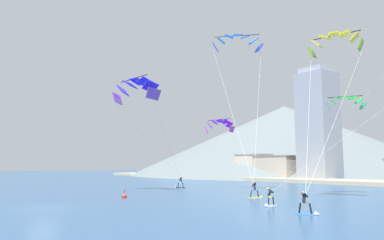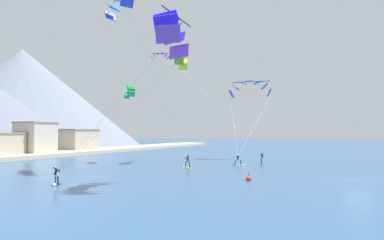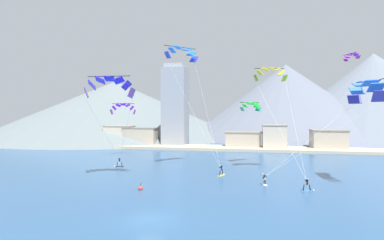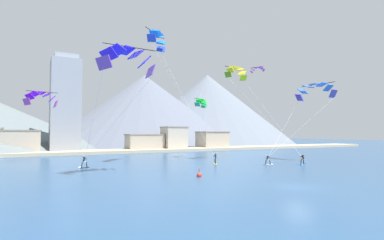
{
  "view_description": "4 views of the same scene",
  "coord_description": "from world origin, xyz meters",
  "px_view_note": "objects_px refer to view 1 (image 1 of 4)",
  "views": [
    {
      "loc": [
        31.96,
        -10.03,
        3.53
      ],
      "look_at": [
        -1.25,
        16.52,
        8.63
      ],
      "focal_mm": 35.0,
      "sensor_mm": 36.0,
      "label": 1
    },
    {
      "loc": [
        -40.95,
        0.17,
        4.82
      ],
      "look_at": [
        0.28,
        18.18,
        6.24
      ],
      "focal_mm": 35.0,
      "sensor_mm": 36.0,
      "label": 2
    },
    {
      "loc": [
        9.28,
        -25.45,
        9.39
      ],
      "look_at": [
        1.64,
        11.41,
        8.77
      ],
      "focal_mm": 28.0,
      "sensor_mm": 36.0,
      "label": 3
    },
    {
      "loc": [
        -21.41,
        -19.49,
        4.85
      ],
      "look_at": [
        -2.79,
        15.09,
        6.62
      ],
      "focal_mm": 28.0,
      "sensor_mm": 36.0,
      "label": 4
    }
  ],
  "objects_px": {
    "kitesurfer_near_trail": "(269,201)",
    "parafoil_kite_far_left": "(136,88)",
    "kitesurfer_far_left": "(180,184)",
    "kitesurfer_near_lead": "(256,193)",
    "parafoil_kite_near_lead": "(238,42)",
    "parafoil_kite_distant_low_drift": "(346,101)",
    "race_marker_buoy": "(124,196)",
    "parafoil_kite_mid_center": "(335,42)",
    "parafoil_kite_distant_high_outer": "(219,125)",
    "kitesurfer_mid_center": "(308,207)"
  },
  "relations": [
    {
      "from": "parafoil_kite_far_left",
      "to": "parafoil_kite_distant_high_outer",
      "type": "bearing_deg",
      "value": 110.15
    },
    {
      "from": "kitesurfer_far_left",
      "to": "race_marker_buoy",
      "type": "bearing_deg",
      "value": -55.87
    },
    {
      "from": "kitesurfer_near_lead",
      "to": "kitesurfer_mid_center",
      "type": "distance_m",
      "value": 13.64
    },
    {
      "from": "parafoil_kite_near_lead",
      "to": "parafoil_kite_mid_center",
      "type": "height_order",
      "value": "parafoil_kite_near_lead"
    },
    {
      "from": "kitesurfer_near_trail",
      "to": "parafoil_kite_distant_high_outer",
      "type": "height_order",
      "value": "parafoil_kite_distant_high_outer"
    },
    {
      "from": "parafoil_kite_far_left",
      "to": "kitesurfer_near_trail",
      "type": "bearing_deg",
      "value": 0.64
    },
    {
      "from": "parafoil_kite_mid_center",
      "to": "parafoil_kite_far_left",
      "type": "relative_size",
      "value": 1.15
    },
    {
      "from": "kitesurfer_mid_center",
      "to": "parafoil_kite_mid_center",
      "type": "xyz_separation_m",
      "value": [
        -3.96,
        11.62,
        15.7
      ]
    },
    {
      "from": "kitesurfer_far_left",
      "to": "parafoil_kite_distant_high_outer",
      "type": "relative_size",
      "value": 0.32
    },
    {
      "from": "kitesurfer_far_left",
      "to": "kitesurfer_near_trail",
      "type": "bearing_deg",
      "value": -20.53
    },
    {
      "from": "kitesurfer_near_lead",
      "to": "parafoil_kite_near_lead",
      "type": "distance_m",
      "value": 22.01
    },
    {
      "from": "kitesurfer_far_left",
      "to": "parafoil_kite_near_lead",
      "type": "relative_size",
      "value": 0.09
    },
    {
      "from": "kitesurfer_near_lead",
      "to": "parafoil_kite_mid_center",
      "type": "relative_size",
      "value": 0.11
    },
    {
      "from": "kitesurfer_near_lead",
      "to": "kitesurfer_far_left",
      "type": "height_order",
      "value": "kitesurfer_near_lead"
    },
    {
      "from": "parafoil_kite_far_left",
      "to": "parafoil_kite_distant_low_drift",
      "type": "bearing_deg",
      "value": 40.62
    },
    {
      "from": "parafoil_kite_mid_center",
      "to": "parafoil_kite_distant_high_outer",
      "type": "bearing_deg",
      "value": 157.55
    },
    {
      "from": "parafoil_kite_mid_center",
      "to": "race_marker_buoy",
      "type": "relative_size",
      "value": 15.54
    },
    {
      "from": "parafoil_kite_distant_low_drift",
      "to": "kitesurfer_near_lead",
      "type": "bearing_deg",
      "value": -109.91
    },
    {
      "from": "kitesurfer_mid_center",
      "to": "parafoil_kite_far_left",
      "type": "distance_m",
      "value": 30.51
    },
    {
      "from": "parafoil_kite_distant_low_drift",
      "to": "race_marker_buoy",
      "type": "relative_size",
      "value": 4.04
    },
    {
      "from": "parafoil_kite_far_left",
      "to": "kitesurfer_mid_center",
      "type": "bearing_deg",
      "value": -3.66
    },
    {
      "from": "kitesurfer_near_lead",
      "to": "parafoil_kite_near_lead",
      "type": "bearing_deg",
      "value": 144.96
    },
    {
      "from": "kitesurfer_mid_center",
      "to": "parafoil_kite_mid_center",
      "type": "distance_m",
      "value": 19.93
    },
    {
      "from": "kitesurfer_far_left",
      "to": "race_marker_buoy",
      "type": "relative_size",
      "value": 1.75
    },
    {
      "from": "parafoil_kite_distant_high_outer",
      "to": "parafoil_kite_distant_low_drift",
      "type": "bearing_deg",
      "value": -11.3
    },
    {
      "from": "kitesurfer_near_lead",
      "to": "race_marker_buoy",
      "type": "relative_size",
      "value": 1.79
    },
    {
      "from": "parafoil_kite_far_left",
      "to": "race_marker_buoy",
      "type": "bearing_deg",
      "value": -37.33
    },
    {
      "from": "parafoil_kite_near_lead",
      "to": "kitesurfer_far_left",
      "type": "bearing_deg",
      "value": -174.08
    },
    {
      "from": "parafoil_kite_distant_high_outer",
      "to": "parafoil_kite_mid_center",
      "type": "bearing_deg",
      "value": -22.45
    },
    {
      "from": "kitesurfer_far_left",
      "to": "parafoil_kite_distant_low_drift",
      "type": "distance_m",
      "value": 26.93
    },
    {
      "from": "parafoil_kite_near_lead",
      "to": "race_marker_buoy",
      "type": "xyz_separation_m",
      "value": [
        -1.46,
        -16.28,
        -20.32
      ]
    },
    {
      "from": "kitesurfer_near_trail",
      "to": "kitesurfer_far_left",
      "type": "relative_size",
      "value": 1.0
    },
    {
      "from": "parafoil_kite_mid_center",
      "to": "race_marker_buoy",
      "type": "height_order",
      "value": "parafoil_kite_mid_center"
    },
    {
      "from": "kitesurfer_near_trail",
      "to": "parafoil_kite_far_left",
      "type": "relative_size",
      "value": 0.13
    },
    {
      "from": "kitesurfer_far_left",
      "to": "parafoil_kite_near_lead",
      "type": "xyz_separation_m",
      "value": [
        11.67,
        1.21,
        19.93
      ]
    },
    {
      "from": "parafoil_kite_near_lead",
      "to": "parafoil_kite_distant_low_drift",
      "type": "height_order",
      "value": "parafoil_kite_near_lead"
    },
    {
      "from": "kitesurfer_mid_center",
      "to": "parafoil_kite_distant_high_outer",
      "type": "relative_size",
      "value": 0.32
    },
    {
      "from": "kitesurfer_near_trail",
      "to": "race_marker_buoy",
      "type": "xyz_separation_m",
      "value": [
        -15.41,
        -5.47,
        -0.31
      ]
    },
    {
      "from": "kitesurfer_near_trail",
      "to": "parafoil_kite_distant_low_drift",
      "type": "distance_m",
      "value": 20.29
    },
    {
      "from": "parafoil_kite_distant_low_drift",
      "to": "parafoil_kite_near_lead",
      "type": "bearing_deg",
      "value": -152.18
    },
    {
      "from": "parafoil_kite_near_lead",
      "to": "parafoil_kite_mid_center",
      "type": "bearing_deg",
      "value": -4.46
    },
    {
      "from": "kitesurfer_near_lead",
      "to": "parafoil_kite_far_left",
      "type": "relative_size",
      "value": 0.13
    },
    {
      "from": "race_marker_buoy",
      "to": "kitesurfer_mid_center",
      "type": "bearing_deg",
      "value": 9.58
    },
    {
      "from": "parafoil_kite_near_lead",
      "to": "parafoil_kite_mid_center",
      "type": "xyz_separation_m",
      "value": [
        15.15,
        -1.18,
        -4.25
      ]
    },
    {
      "from": "race_marker_buoy",
      "to": "kitesurfer_far_left",
      "type": "bearing_deg",
      "value": 124.13
    },
    {
      "from": "parafoil_kite_far_left",
      "to": "race_marker_buoy",
      "type": "xyz_separation_m",
      "value": [
        6.85,
        -5.23,
        -13.62
      ]
    },
    {
      "from": "kitesurfer_near_trail",
      "to": "parafoil_kite_distant_low_drift",
      "type": "xyz_separation_m",
      "value": [
        -2.05,
        17.08,
        10.74
      ]
    },
    {
      "from": "parafoil_kite_distant_high_outer",
      "to": "kitesurfer_near_trail",
      "type": "bearing_deg",
      "value": -36.6
    },
    {
      "from": "kitesurfer_near_lead",
      "to": "parafoil_kite_distant_low_drift",
      "type": "height_order",
      "value": "parafoil_kite_distant_low_drift"
    },
    {
      "from": "kitesurfer_near_trail",
      "to": "parafoil_kite_far_left",
      "type": "bearing_deg",
      "value": -179.36
    }
  ]
}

